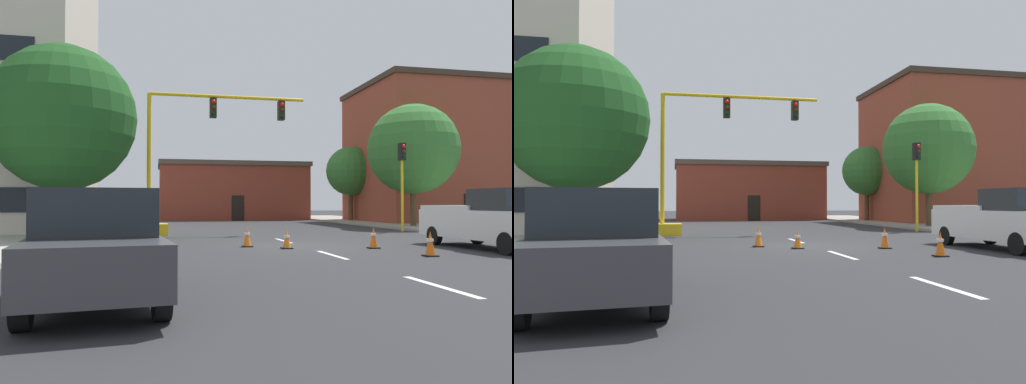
{
  "view_description": "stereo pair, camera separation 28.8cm",
  "coord_description": "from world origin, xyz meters",
  "views": [
    {
      "loc": [
        -5.12,
        -16.54,
        1.53
      ],
      "look_at": [
        0.15,
        8.66,
        2.12
      ],
      "focal_mm": 34.06,
      "sensor_mm": 36.0,
      "label": 1
    },
    {
      "loc": [
        -4.83,
        -16.6,
        1.53
      ],
      "look_at": [
        0.15,
        8.66,
        2.12
      ],
      "focal_mm": 34.06,
      "sensor_mm": 36.0,
      "label": 2
    }
  ],
  "objects": [
    {
      "name": "tree_right_mid",
      "position": [
        10.48,
        10.72,
        4.86
      ],
      "size": [
        5.55,
        5.55,
        7.64
      ],
      "color": "#4C3823",
      "rests_on": "ground_plane"
    },
    {
      "name": "traffic_cone_roadside_b",
      "position": [
        2.12,
        -1.31,
        0.36
      ],
      "size": [
        0.36,
        0.36,
        0.73
      ],
      "color": "black",
      "rests_on": "ground_plane"
    },
    {
      "name": "traffic_cone_roadside_a",
      "position": [
        -1.95,
        0.12,
        0.35
      ],
      "size": [
        0.36,
        0.36,
        0.71
      ],
      "color": "black",
      "rests_on": "ground_plane"
    },
    {
      "name": "tree_right_far",
      "position": [
        10.48,
        20.47,
        4.13
      ],
      "size": [
        3.97,
        3.97,
        6.14
      ],
      "color": "#4C3823",
      "rests_on": "ground_plane"
    },
    {
      "name": "traffic_cone_roadside_c",
      "position": [
        2.63,
        -3.92,
        0.36
      ],
      "size": [
        0.36,
        0.36,
        0.73
      ],
      "color": "black",
      "rests_on": "ground_plane"
    },
    {
      "name": "traffic_light_pole_right",
      "position": [
        8.03,
        7.55,
        3.53
      ],
      "size": [
        0.32,
        0.47,
        4.8
      ],
      "color": "yellow",
      "rests_on": "ground_plane"
    },
    {
      "name": "ground_plane",
      "position": [
        0.0,
        0.0,
        0.0
      ],
      "size": [
        160.0,
        160.0,
        0.0
      ],
      "primitive_type": "plane",
      "color": "#2D2D30"
    },
    {
      "name": "lane_stripe_seg_1",
      "position": [
        0.0,
        -8.5,
        0.0
      ],
      "size": [
        0.16,
        2.4,
        0.01
      ],
      "primitive_type": "cube",
      "color": "silver",
      "rests_on": "ground_plane"
    },
    {
      "name": "sidewalk_left",
      "position": [
        -11.59,
        8.0,
        0.07
      ],
      "size": [
        6.0,
        56.0,
        0.14
      ],
      "primitive_type": "cube",
      "color": "#B2ADA3",
      "rests_on": "ground_plane"
    },
    {
      "name": "building_brick_center",
      "position": [
        1.97,
        28.71,
        2.65
      ],
      "size": [
        13.59,
        7.51,
        5.27
      ],
      "color": "brown",
      "rests_on": "ground_plane"
    },
    {
      "name": "traffic_cone_roadside_d",
      "position": [
        -0.77,
        -0.8,
        0.31
      ],
      "size": [
        0.36,
        0.36,
        0.63
      ],
      "color": "black",
      "rests_on": "ground_plane"
    },
    {
      "name": "traffic_signal_gantry",
      "position": [
        -4.34,
        6.95,
        2.21
      ],
      "size": [
        8.53,
        1.2,
        6.83
      ],
      "color": "yellow",
      "rests_on": "ground_plane"
    },
    {
      "name": "tree_left_near",
      "position": [
        -8.85,
        4.58,
        5.04
      ],
      "size": [
        5.99,
        5.99,
        8.04
      ],
      "color": "brown",
      "rests_on": "ground_plane"
    },
    {
      "name": "lane_stripe_seg_3",
      "position": [
        0.0,
        2.5,
        0.0
      ],
      "size": [
        0.16,
        2.4,
        0.01
      ],
      "primitive_type": "cube",
      "color": "silver",
      "rests_on": "ground_plane"
    },
    {
      "name": "lane_stripe_seg_2",
      "position": [
        0.0,
        -3.0,
        0.0
      ],
      "size": [
        0.16,
        2.4,
        0.01
      ],
      "primitive_type": "cube",
      "color": "silver",
      "rests_on": "ground_plane"
    },
    {
      "name": "building_row_right",
      "position": [
        16.65,
        18.57,
        5.45
      ],
      "size": [
        11.69,
        10.0,
        10.88
      ],
      "color": "brown",
      "rests_on": "ground_plane"
    },
    {
      "name": "pickup_truck_white",
      "position": [
        5.87,
        -2.34,
        0.97
      ],
      "size": [
        2.11,
        5.44,
        1.99
      ],
      "color": "white",
      "rests_on": "ground_plane"
    },
    {
      "name": "sidewalk_right",
      "position": [
        11.59,
        8.0,
        0.07
      ],
      "size": [
        6.0,
        56.0,
        0.14
      ],
      "primitive_type": "cube",
      "color": "#9E998E",
      "rests_on": "ground_plane"
    },
    {
      "name": "sedan_dark_gray_near_left",
      "position": [
        -6.01,
        -8.63,
        0.89
      ],
      "size": [
        2.31,
        4.67,
        1.74
      ],
      "color": "#3D3D42",
      "rests_on": "ground_plane"
    }
  ]
}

